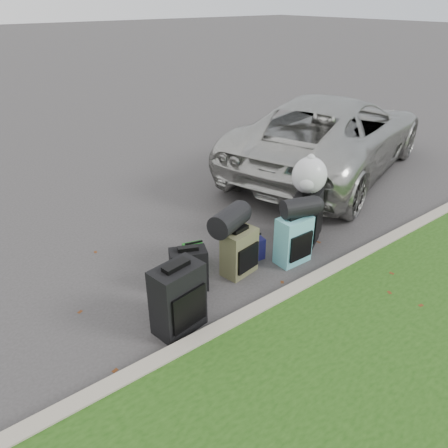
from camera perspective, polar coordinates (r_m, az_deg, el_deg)
ground at (r=5.98m, az=1.94°, el=-5.09°), size 120.00×120.00×0.00m
curb at (r=5.35m, az=8.90°, el=-8.94°), size 120.00×0.18×0.15m
suv at (r=9.21m, az=13.80°, el=11.37°), size 6.04×4.17×1.53m
suitcase_small_black at (r=5.36m, az=-4.61°, el=-5.97°), size 0.50×0.40×0.55m
suitcase_large_black_left at (r=4.71m, az=-6.03°, el=-9.70°), size 0.59×0.41×0.79m
suitcase_olive at (r=5.63m, az=2.00°, el=-3.67°), size 0.49×0.35×0.62m
suitcase_teal at (r=5.92m, az=9.04°, el=-2.07°), size 0.47×0.29×0.66m
suitcase_large_black_right at (r=6.36m, az=10.71°, el=0.68°), size 0.62×0.54×0.80m
tote_green at (r=5.88m, az=-3.92°, el=-4.07°), size 0.32×0.28×0.30m
tote_navy at (r=6.02m, az=3.72°, el=-3.19°), size 0.32×0.27×0.31m
duffel_left at (r=5.41m, az=0.72°, el=0.56°), size 0.64×0.48×0.31m
duffel_right at (r=5.76m, az=9.84°, el=2.14°), size 0.52×0.39×0.26m
trash_bag at (r=6.13m, az=11.10°, el=6.25°), size 0.50×0.50×0.50m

